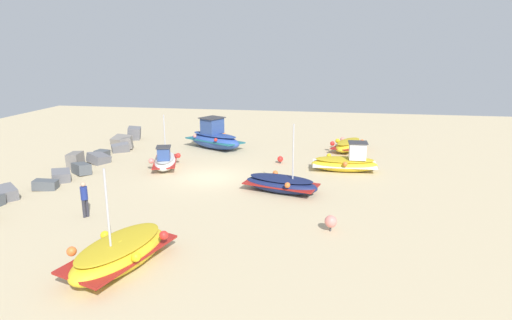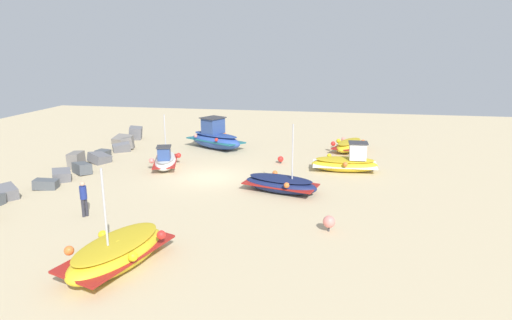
{
  "view_description": "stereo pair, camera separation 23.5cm",
  "coord_description": "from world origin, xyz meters",
  "px_view_note": "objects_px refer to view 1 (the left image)",
  "views": [
    {
      "loc": [
        -25.11,
        -7.26,
        7.85
      ],
      "look_at": [
        1.28,
        -2.68,
        0.9
      ],
      "focal_mm": 31.13,
      "sensor_mm": 36.0,
      "label": 1
    },
    {
      "loc": [
        -25.07,
        -7.49,
        7.85
      ],
      "look_at": [
        1.28,
        -2.68,
        0.9
      ],
      "focal_mm": 31.13,
      "sensor_mm": 36.0,
      "label": 2
    }
  ],
  "objects_px": {
    "fishing_boat_4": "(348,145)",
    "mooring_buoy_1": "(331,222)",
    "fishing_boat_0": "(165,160)",
    "fishing_boat_2": "(120,253)",
    "fishing_boat_5": "(281,184)",
    "person_walking": "(84,197)",
    "fishing_boat_3": "(346,162)",
    "mooring_buoy_0": "(280,159)",
    "fishing_boat_1": "(214,138)"
  },
  "relations": [
    {
      "from": "person_walking",
      "to": "mooring_buoy_1",
      "type": "height_order",
      "value": "person_walking"
    },
    {
      "from": "person_walking",
      "to": "mooring_buoy_1",
      "type": "distance_m",
      "value": 11.38
    },
    {
      "from": "person_walking",
      "to": "fishing_boat_5",
      "type": "bearing_deg",
      "value": 63.5
    },
    {
      "from": "fishing_boat_2",
      "to": "fishing_boat_5",
      "type": "height_order",
      "value": "fishing_boat_2"
    },
    {
      "from": "fishing_boat_5",
      "to": "mooring_buoy_0",
      "type": "relative_size",
      "value": 8.71
    },
    {
      "from": "fishing_boat_4",
      "to": "fishing_boat_1",
      "type": "bearing_deg",
      "value": 117.1
    },
    {
      "from": "fishing_boat_2",
      "to": "fishing_boat_0",
      "type": "bearing_deg",
      "value": 29.37
    },
    {
      "from": "fishing_boat_5",
      "to": "person_walking",
      "type": "relative_size",
      "value": 2.6
    },
    {
      "from": "fishing_boat_4",
      "to": "fishing_boat_0",
      "type": "bearing_deg",
      "value": 141.85
    },
    {
      "from": "fishing_boat_5",
      "to": "fishing_boat_0",
      "type": "bearing_deg",
      "value": -8.49
    },
    {
      "from": "fishing_boat_4",
      "to": "mooring_buoy_1",
      "type": "height_order",
      "value": "fishing_boat_4"
    },
    {
      "from": "mooring_buoy_0",
      "to": "fishing_boat_4",
      "type": "bearing_deg",
      "value": -44.96
    },
    {
      "from": "fishing_boat_1",
      "to": "fishing_boat_3",
      "type": "xyz_separation_m",
      "value": [
        -4.83,
        -10.01,
        -0.23
      ]
    },
    {
      "from": "fishing_boat_3",
      "to": "fishing_boat_2",
      "type": "bearing_deg",
      "value": -122.06
    },
    {
      "from": "fishing_boat_5",
      "to": "mooring_buoy_0",
      "type": "xyz_separation_m",
      "value": [
        6.02,
        0.76,
        -0.16
      ]
    },
    {
      "from": "person_walking",
      "to": "mooring_buoy_0",
      "type": "distance_m",
      "value": 13.76
    },
    {
      "from": "fishing_boat_5",
      "to": "mooring_buoy_1",
      "type": "xyz_separation_m",
      "value": [
        -4.95,
        -2.75,
        -0.02
      ]
    },
    {
      "from": "fishing_boat_5",
      "to": "mooring_buoy_1",
      "type": "bearing_deg",
      "value": 134.8
    },
    {
      "from": "fishing_boat_2",
      "to": "person_walking",
      "type": "xyz_separation_m",
      "value": [
        4.3,
        3.89,
        0.42
      ]
    },
    {
      "from": "fishing_boat_2",
      "to": "fishing_boat_3",
      "type": "relative_size",
      "value": 1.15
    },
    {
      "from": "fishing_boat_0",
      "to": "fishing_boat_2",
      "type": "bearing_deg",
      "value": -2.79
    },
    {
      "from": "fishing_boat_4",
      "to": "fishing_boat_5",
      "type": "height_order",
      "value": "fishing_boat_5"
    },
    {
      "from": "fishing_boat_2",
      "to": "mooring_buoy_0",
      "type": "distance_m",
      "value": 16.07
    },
    {
      "from": "fishing_boat_3",
      "to": "fishing_boat_4",
      "type": "height_order",
      "value": "fishing_boat_3"
    },
    {
      "from": "fishing_boat_3",
      "to": "mooring_buoy_0",
      "type": "distance_m",
      "value": 4.55
    },
    {
      "from": "fishing_boat_2",
      "to": "mooring_buoy_1",
      "type": "height_order",
      "value": "fishing_boat_2"
    },
    {
      "from": "fishing_boat_3",
      "to": "person_walking",
      "type": "distance_m",
      "value": 15.9
    },
    {
      "from": "fishing_boat_3",
      "to": "mooring_buoy_0",
      "type": "xyz_separation_m",
      "value": [
        1.15,
        4.39,
        -0.28
      ]
    },
    {
      "from": "fishing_boat_0",
      "to": "fishing_boat_2",
      "type": "relative_size",
      "value": 0.83
    },
    {
      "from": "fishing_boat_5",
      "to": "fishing_boat_4",
      "type": "bearing_deg",
      "value": -94.36
    },
    {
      "from": "fishing_boat_1",
      "to": "person_walking",
      "type": "distance_m",
      "value": 15.12
    },
    {
      "from": "fishing_boat_0",
      "to": "fishing_boat_2",
      "type": "xyz_separation_m",
      "value": [
        -13.2,
        -3.39,
        0.07
      ]
    },
    {
      "from": "fishing_boat_1",
      "to": "mooring_buoy_1",
      "type": "relative_size",
      "value": 7.19
    },
    {
      "from": "mooring_buoy_1",
      "to": "fishing_boat_1",
      "type": "bearing_deg",
      "value": 31.91
    },
    {
      "from": "mooring_buoy_1",
      "to": "fishing_boat_3",
      "type": "bearing_deg",
      "value": -5.15
    },
    {
      "from": "fishing_boat_0",
      "to": "mooring_buoy_1",
      "type": "height_order",
      "value": "fishing_boat_0"
    },
    {
      "from": "fishing_boat_1",
      "to": "fishing_boat_2",
      "type": "bearing_deg",
      "value": 123.8
    },
    {
      "from": "fishing_boat_4",
      "to": "fishing_boat_2",
      "type": "bearing_deg",
      "value": 178.36
    },
    {
      "from": "fishing_boat_4",
      "to": "mooring_buoy_0",
      "type": "distance_m",
      "value": 6.63
    },
    {
      "from": "fishing_boat_1",
      "to": "mooring_buoy_0",
      "type": "xyz_separation_m",
      "value": [
        -3.68,
        -5.61,
        -0.51
      ]
    },
    {
      "from": "fishing_boat_2",
      "to": "person_walking",
      "type": "bearing_deg",
      "value": 57.09
    },
    {
      "from": "fishing_boat_2",
      "to": "fishing_boat_5",
      "type": "bearing_deg",
      "value": -11.38
    },
    {
      "from": "fishing_boat_0",
      "to": "fishing_boat_5",
      "type": "distance_m",
      "value": 8.91
    },
    {
      "from": "fishing_boat_5",
      "to": "mooring_buoy_1",
      "type": "distance_m",
      "value": 5.66
    },
    {
      "from": "person_walking",
      "to": "mooring_buoy_1",
      "type": "bearing_deg",
      "value": 33.67
    },
    {
      "from": "fishing_boat_0",
      "to": "fishing_boat_1",
      "type": "bearing_deg",
      "value": 146.7
    },
    {
      "from": "fishing_boat_4",
      "to": "mooring_buoy_1",
      "type": "xyz_separation_m",
      "value": [
        -15.66,
        1.18,
        0.0
      ]
    },
    {
      "from": "fishing_boat_2",
      "to": "fishing_boat_5",
      "type": "distance_m",
      "value": 10.65
    },
    {
      "from": "fishing_boat_3",
      "to": "fishing_boat_4",
      "type": "bearing_deg",
      "value": 85.18
    },
    {
      "from": "fishing_boat_0",
      "to": "person_walking",
      "type": "distance_m",
      "value": 8.93
    }
  ]
}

